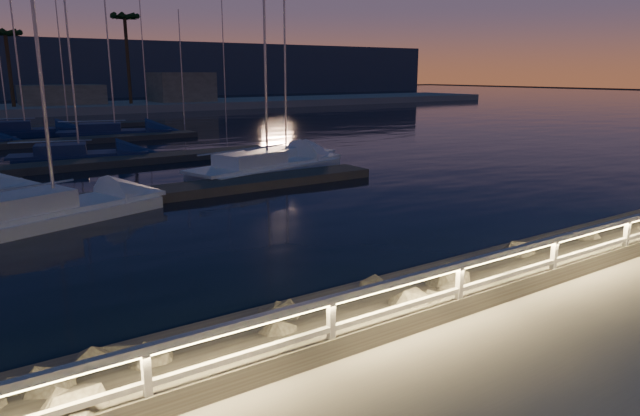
# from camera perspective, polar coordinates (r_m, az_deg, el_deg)

# --- Properties ---
(ground) EXTENTS (400.00, 400.00, 0.00)m
(ground) POSITION_cam_1_polar(r_m,az_deg,el_deg) (10.81, 9.95, -11.61)
(ground) COLOR #9E998F
(ground) RESTS_ON ground
(harbor_water) EXTENTS (400.00, 440.00, 0.60)m
(harbor_water) POSITION_cam_1_polar(r_m,az_deg,el_deg) (39.17, -23.82, 4.21)
(harbor_water) COLOR black
(harbor_water) RESTS_ON ground
(guard_rail) EXTENTS (44.11, 0.12, 1.06)m
(guard_rail) POSITION_cam_1_polar(r_m,az_deg,el_deg) (10.47, 9.85, -7.86)
(guard_rail) COLOR white
(guard_rail) RESTS_ON ground
(riprap) EXTENTS (37.73, 3.15, 1.45)m
(riprap) POSITION_cam_1_polar(r_m,az_deg,el_deg) (13.35, 12.85, -7.73)
(riprap) COLOR slate
(riprap) RESTS_ON ground
(floating_docks) EXTENTS (22.00, 36.00, 0.40)m
(floating_docks) POSITION_cam_1_polar(r_m,az_deg,el_deg) (40.34, -24.24, 5.23)
(floating_docks) COLOR #554E47
(floating_docks) RESTS_ON ground
(palm_center) EXTENTS (3.00, 3.00, 9.70)m
(palm_center) POSITION_cam_1_polar(r_m,az_deg,el_deg) (80.54, -28.95, 14.85)
(palm_center) COLOR brown
(palm_center) RESTS_ON ground
(palm_right) EXTENTS (3.00, 3.00, 12.20)m
(palm_right) POSITION_cam_1_polar(r_m,az_deg,el_deg) (82.45, -18.94, 17.26)
(palm_right) COLOR brown
(palm_right) RESTS_ON ground
(sailboat_b) EXTENTS (8.15, 4.58, 13.40)m
(sailboat_b) POSITION_cam_1_polar(r_m,az_deg,el_deg) (21.98, -25.44, -0.22)
(sailboat_b) COLOR white
(sailboat_b) RESTS_ON ground
(sailboat_c) EXTENTS (7.60, 4.75, 12.55)m
(sailboat_c) POSITION_cam_1_polar(r_m,az_deg,el_deg) (32.24, -3.61, 4.97)
(sailboat_c) COLOR white
(sailboat_c) RESTS_ON ground
(sailboat_g) EXTENTS (7.88, 3.90, 12.89)m
(sailboat_g) POSITION_cam_1_polar(r_m,az_deg,el_deg) (36.38, -23.24, 4.88)
(sailboat_g) COLOR navy
(sailboat_g) RESTS_ON ground
(sailboat_h) EXTENTS (9.53, 4.88, 15.53)m
(sailboat_h) POSITION_cam_1_polar(r_m,az_deg,el_deg) (29.75, -5.64, 4.29)
(sailboat_h) COLOR white
(sailboat_h) RESTS_ON ground
(sailboat_l) EXTENTS (9.03, 4.84, 14.71)m
(sailboat_l) POSITION_cam_1_polar(r_m,az_deg,el_deg) (49.48, -20.06, 7.17)
(sailboat_l) COLOR navy
(sailboat_l) RESTS_ON ground
(sailboat_n) EXTENTS (8.56, 3.71, 14.13)m
(sailboat_n) POSITION_cam_1_polar(r_m,az_deg,el_deg) (52.94, -27.60, 6.85)
(sailboat_n) COLOR navy
(sailboat_n) RESTS_ON ground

